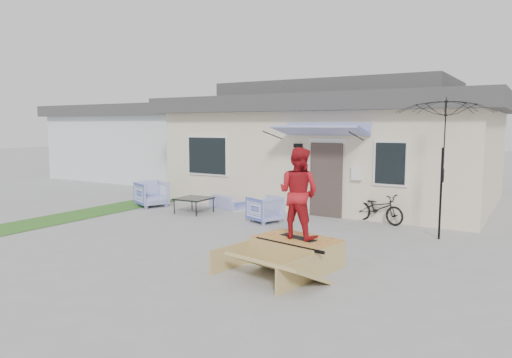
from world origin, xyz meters
The scene contains 13 objects.
ground centered at (0.00, 0.00, 0.00)m, with size 90.00×90.00×0.00m, color gray.
grass_strip centered at (-5.20, 2.00, 0.00)m, with size 1.40×8.00×0.01m, color #2F6423.
house centered at (0.00, 7.99, 1.94)m, with size 10.80×8.49×4.10m.
neighbor_house centered at (-10.50, 10.00, 1.78)m, with size 8.60×7.60×3.50m.
loveseat centered at (-2.15, 4.11, 0.27)m, with size 1.39×0.41×0.54m, color #3849B1.
armchair_left centered at (-4.42, 3.12, 0.45)m, with size 0.87×0.81×0.89m, color #3849B1.
armchair_right centered at (-0.10, 2.91, 0.39)m, with size 0.76×0.71×0.78m, color #3849B1.
coffee_table centered at (-2.57, 2.95, 0.23)m, with size 0.92×0.92×0.45m, color black.
bicycle centered at (2.53, 4.40, 0.48)m, with size 0.53×1.51×0.97m, color black.
patio_umbrella centered at (4.27, 3.35, 1.75)m, with size 2.67×2.57×2.20m.
skate_ramp centered at (2.37, -0.15, 0.25)m, with size 1.49×1.99×0.50m, color tan, non-canonical shape.
skateboard centered at (2.38, -0.10, 0.52)m, with size 0.80×0.20×0.05m, color black.
skater centered at (2.38, -0.10, 1.39)m, with size 0.82×0.63×1.68m, color #AD161E.
Camera 1 is at (6.18, -7.82, 2.60)m, focal length 32.94 mm.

